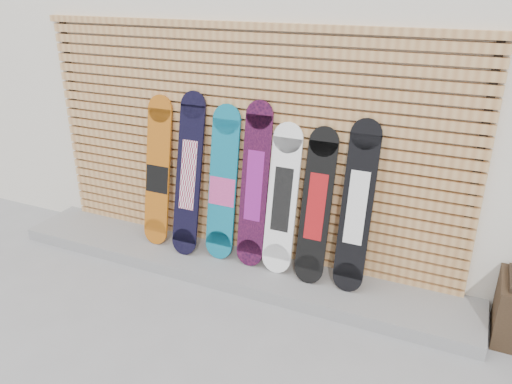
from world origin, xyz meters
TOP-DOWN VIEW (x-y plane):
  - ground at (0.00, 0.00)m, footprint 80.00×80.00m
  - building at (0.50, 3.50)m, footprint 12.00×5.00m
  - concrete_step at (-0.15, 0.68)m, footprint 4.60×0.70m
  - slat_wall at (-0.15, 0.97)m, footprint 4.26×0.08m
  - snowboard_0 at (-1.00, 0.79)m, footprint 0.27×0.31m
  - snowboard_1 at (-0.62, 0.76)m, footprint 0.26×0.38m
  - snowboard_2 at (-0.28, 0.79)m, footprint 0.28×0.30m
  - snowboard_3 at (0.05, 0.80)m, footprint 0.26×0.30m
  - snowboard_4 at (0.33, 0.79)m, footprint 0.28×0.30m
  - snowboard_5 at (0.65, 0.77)m, footprint 0.26×0.35m
  - snowboard_6 at (1.00, 0.78)m, footprint 0.26×0.33m

SIDE VIEW (x-z plane):
  - ground at x=0.00m, z-range 0.00..0.00m
  - concrete_step at x=-0.15m, z-range 0.00..0.12m
  - snowboard_4 at x=0.33m, z-range 0.12..1.49m
  - snowboard_5 at x=0.65m, z-range 0.12..1.49m
  - snowboard_2 at x=-0.28m, z-range 0.11..1.58m
  - snowboard_0 at x=-1.00m, z-range 0.11..1.60m
  - snowboard_6 at x=1.00m, z-range 0.12..1.60m
  - snowboard_3 at x=0.05m, z-range 0.12..1.65m
  - snowboard_1 at x=-0.62m, z-range 0.12..1.68m
  - slat_wall at x=-0.15m, z-range 0.06..2.35m
  - building at x=0.50m, z-range 0.00..3.60m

